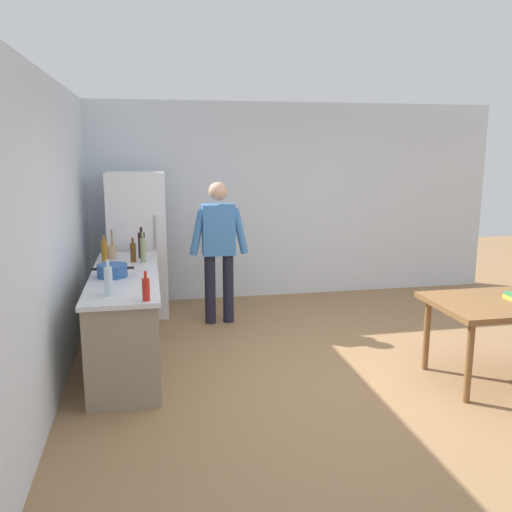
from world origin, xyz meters
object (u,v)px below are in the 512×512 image
object	(u,v)px
bottle_oil_amber	(104,251)
bottle_sauce_red	(146,289)
dining_table	(510,309)
bottle_wine_dark	(142,245)
bottle_beer_brown	(133,252)
person	(219,243)
cooking_pot	(112,271)
utensil_jar	(111,251)
refrigerator	(138,244)
bottle_water_clear	(108,281)
bottle_vinegar_tall	(143,250)

from	to	relation	value
bottle_oil_amber	bottle_sauce_red	bearing A→B (deg)	-75.00
dining_table	bottle_wine_dark	bearing A→B (deg)	150.43
dining_table	bottle_oil_amber	size ratio (longest dim) A/B	5.00
dining_table	bottle_beer_brown	distance (m)	3.72
person	bottle_oil_amber	distance (m)	1.35
dining_table	cooking_pot	world-z (taller)	cooking_pot
person	bottle_sauce_red	xyz separation A→B (m)	(-0.84, -2.05, 0.02)
utensil_jar	refrigerator	bearing A→B (deg)	72.14
utensil_jar	bottle_wine_dark	bearing A→B (deg)	-4.32
dining_table	bottle_water_clear	world-z (taller)	bottle_water_clear
utensil_jar	bottle_vinegar_tall	bearing A→B (deg)	-38.11
utensil_jar	bottle_oil_amber	distance (m)	0.16
bottle_vinegar_tall	bottle_oil_amber	distance (m)	0.43
refrigerator	person	size ratio (longest dim) A/B	1.06
bottle_oil_amber	utensil_jar	bearing A→B (deg)	68.08
utensil_jar	bottle_vinegar_tall	distance (m)	0.45
refrigerator	bottle_water_clear	xyz separation A→B (m)	(-0.19, -2.39, 0.13)
refrigerator	bottle_sauce_red	size ratio (longest dim) A/B	7.50
bottle_wine_dark	bottle_vinegar_tall	bearing A→B (deg)	-86.13
cooking_pot	bottle_oil_amber	size ratio (longest dim) A/B	1.43
bottle_vinegar_tall	bottle_sauce_red	world-z (taller)	bottle_vinegar_tall
utensil_jar	bottle_water_clear	size ratio (longest dim) A/B	1.07
person	bottle_oil_amber	size ratio (longest dim) A/B	6.07
person	bottle_water_clear	xyz separation A→B (m)	(-1.14, -1.84, 0.05)
refrigerator	bottle_wine_dark	size ratio (longest dim) A/B	5.29
utensil_jar	bottle_vinegar_tall	xyz separation A→B (m)	(0.35, -0.27, 0.06)
bottle_oil_amber	bottle_water_clear	xyz separation A→B (m)	(0.14, -1.41, 0.01)
bottle_water_clear	utensil_jar	bearing A→B (deg)	92.89
bottle_sauce_red	dining_table	bearing A→B (deg)	-1.67
bottle_sauce_red	bottle_water_clear	xyz separation A→B (m)	(-0.30, 0.21, 0.03)
cooking_pot	bottle_wine_dark	bearing A→B (deg)	72.91
dining_table	bottle_beer_brown	world-z (taller)	bottle_beer_brown
person	cooking_pot	xyz separation A→B (m)	(-1.15, -1.17, -0.02)
dining_table	bottle_vinegar_tall	size ratio (longest dim) A/B	4.37
dining_table	cooking_pot	bearing A→B (deg)	164.44
dining_table	bottle_water_clear	distance (m)	3.52
dining_table	cooking_pot	distance (m)	3.65
dining_table	bottle_beer_brown	size ratio (longest dim) A/B	5.38
bottle_wine_dark	bottle_oil_amber	distance (m)	0.41
bottle_wine_dark	bottle_sauce_red	xyz separation A→B (m)	(0.05, -1.74, -0.05)
refrigerator	bottle_oil_amber	world-z (taller)	refrigerator
person	utensil_jar	distance (m)	1.25
bottle_oil_amber	bottle_water_clear	bearing A→B (deg)	-84.52
bottle_water_clear	bottle_vinegar_tall	bearing A→B (deg)	78.14
utensil_jar	bottle_sauce_red	world-z (taller)	utensil_jar
refrigerator	bottle_vinegar_tall	world-z (taller)	refrigerator
person	dining_table	distance (m)	3.20
cooking_pot	bottle_beer_brown	bearing A→B (deg)	74.77
bottle_sauce_red	utensil_jar	bearing A→B (deg)	102.08
dining_table	cooking_pot	xyz separation A→B (m)	(-3.50, 0.98, 0.29)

